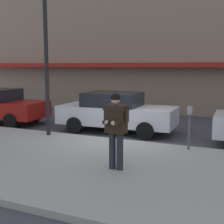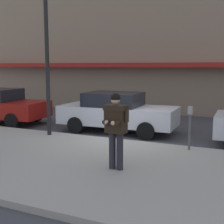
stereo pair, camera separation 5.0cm
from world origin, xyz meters
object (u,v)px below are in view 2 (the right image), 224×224
at_px(man_texting_on_phone, 116,123).
at_px(street_lamp_post, 47,49).
at_px(parking_meter, 190,122).
at_px(parked_sedan_mid, 117,112).

distance_m(man_texting_on_phone, street_lamp_post, 4.78).
xyz_separation_m(man_texting_on_phone, parking_meter, (1.24, 2.48, -0.28)).
bearing_deg(street_lamp_post, parking_meter, 0.58).
bearing_deg(man_texting_on_phone, parked_sedan_mid, 113.36).
height_order(man_texting_on_phone, parking_meter, man_texting_on_phone).
bearing_deg(street_lamp_post, man_texting_on_phone, -33.55).
relative_size(parked_sedan_mid, parking_meter, 3.59).
distance_m(man_texting_on_phone, parking_meter, 2.78).
relative_size(parked_sedan_mid, street_lamp_post, 0.93).
bearing_deg(man_texting_on_phone, street_lamp_post, 146.45).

